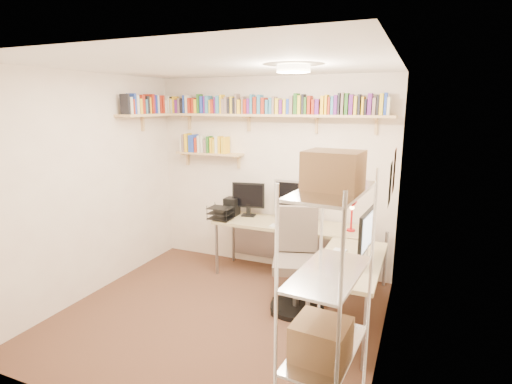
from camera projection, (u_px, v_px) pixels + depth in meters
ground at (219, 316)px, 4.15m from camera, size 3.20×3.20×0.00m
room_shell at (216, 169)px, 3.82m from camera, size 3.24×3.04×2.52m
wall_shelves at (233, 114)px, 5.04m from camera, size 3.12×1.09×0.80m
corner_desk at (292, 231)px, 4.67m from camera, size 2.19×1.82×1.24m
office_chair at (296, 267)px, 4.24m from camera, size 0.60×0.61×1.09m
wire_rack at (327, 283)px, 2.38m from camera, size 0.44×0.79×1.90m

